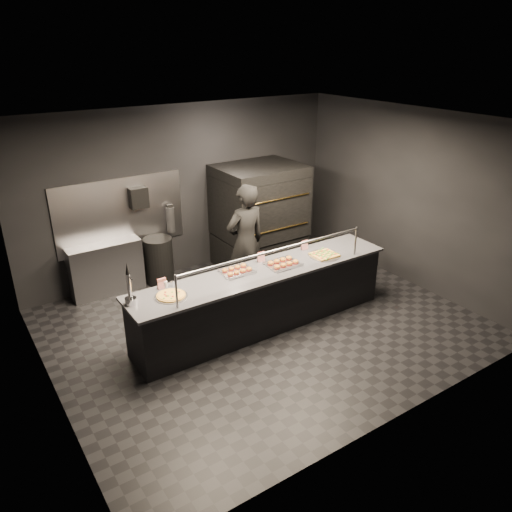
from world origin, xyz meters
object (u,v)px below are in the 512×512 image
prep_shelf (106,269)px  trash_bin (159,261)px  service_counter (263,298)px  pizza_oven (259,216)px  beer_tap (130,293)px  slider_tray_b (283,263)px  worker (246,242)px  slider_tray_a (237,271)px  fire_extinguisher (170,219)px  towel_dispenser (138,198)px  round_pizza (171,296)px  square_pizza (324,255)px

prep_shelf → trash_bin: bearing=-6.3°
prep_shelf → trash_bin: prep_shelf is taller
service_counter → prep_shelf: size_ratio=3.42×
pizza_oven → beer_tap: (-3.15, -1.80, 0.11)m
service_counter → beer_tap: beer_tap is taller
service_counter → beer_tap: (-1.95, 0.10, 0.62)m
slider_tray_b → worker: worker is taller
slider_tray_a → trash_bin: (-0.34, 2.07, -0.53)m
service_counter → worker: (0.30, 0.96, 0.50)m
fire_extinguisher → prep_shelf: bearing=-176.3°
slider_tray_a → slider_tray_b: bearing=-13.3°
towel_dispenser → round_pizza: towel_dispenser is taller
beer_tap → worker: (2.25, 0.86, -0.12)m
prep_shelf → round_pizza: round_pizza is taller
square_pizza → beer_tap: bearing=176.2°
service_counter → fire_extinguisher: 2.50m
service_counter → pizza_oven: (1.20, 1.90, 0.50)m
pizza_oven → trash_bin: pizza_oven is taller
fire_extinguisher → square_pizza: bearing=-60.4°
trash_bin → slider_tray_b: bearing=-65.1°
slider_tray_a → beer_tap: bearing=-178.3°
slider_tray_b → round_pizza: bearing=179.5°
pizza_oven → trash_bin: bearing=170.4°
pizza_oven → slider_tray_b: 2.10m
fire_extinguisher → worker: 1.59m
square_pizza → worker: size_ratio=0.24×
slider_tray_a → slider_tray_b: (0.70, -0.16, 0.00)m
slider_tray_a → square_pizza: size_ratio=1.04×
square_pizza → worker: bearing=125.9°
service_counter → prep_shelf: service_counter is taller
fire_extinguisher → beer_tap: beer_tap is taller
slider_tray_a → square_pizza: (1.42, -0.25, -0.01)m
beer_tap → square_pizza: 3.03m
slider_tray_a → service_counter: bearing=-23.0°
towel_dispenser → beer_tap: towel_dispenser is taller
towel_dispenser → pizza_oven: bearing=-13.1°
towel_dispenser → trash_bin: towel_dispenser is taller
fire_extinguisher → beer_tap: 2.80m
prep_shelf → square_pizza: 3.63m
round_pizza → slider_tray_b: bearing=-0.5°
slider_tray_b → towel_dispenser: bearing=117.3°
service_counter → trash_bin: size_ratio=4.96×
prep_shelf → worker: bearing=-35.6°
towel_dispenser → beer_tap: 2.56m
service_counter → fire_extinguisher: service_counter is taller
trash_bin → worker: 1.70m
prep_shelf → square_pizza: size_ratio=2.54×
round_pizza → beer_tap: bearing=168.4°
square_pizza → slider_tray_b: bearing=173.6°
pizza_oven → towel_dispenser: 2.23m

